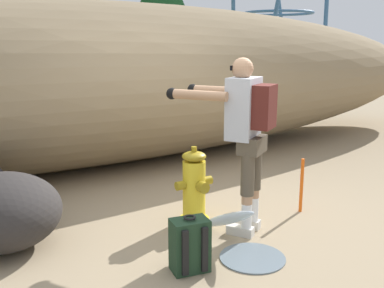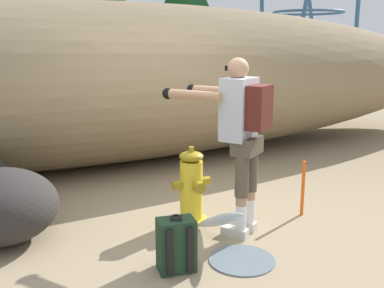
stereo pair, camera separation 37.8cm
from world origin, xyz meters
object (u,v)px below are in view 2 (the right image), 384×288
(spare_backpack, at_px, (176,245))
(fire_hydrant, at_px, (192,188))
(survey_stake, at_px, (303,188))
(utility_worker, at_px, (240,125))
(boulder_mid, at_px, (0,206))

(spare_backpack, bearing_deg, fire_hydrant, -23.87)
(fire_hydrant, bearing_deg, survey_stake, -18.09)
(fire_hydrant, height_order, spare_backpack, fire_hydrant)
(fire_hydrant, xyz_separation_m, spare_backpack, (-0.56, -0.84, -0.15))
(spare_backpack, bearing_deg, utility_worker, -54.80)
(fire_hydrant, xyz_separation_m, boulder_mid, (-1.79, 0.40, -0.02))
(fire_hydrant, distance_m, utility_worker, 0.87)
(fire_hydrant, bearing_deg, spare_backpack, -124.07)
(utility_worker, height_order, boulder_mid, utility_worker)
(utility_worker, height_order, survey_stake, utility_worker)
(utility_worker, distance_m, spare_backpack, 1.26)
(survey_stake, bearing_deg, utility_worker, -175.53)
(fire_hydrant, xyz_separation_m, survey_stake, (1.15, -0.37, -0.07))
(fire_hydrant, relative_size, spare_backpack, 1.70)
(spare_backpack, xyz_separation_m, survey_stake, (1.71, 0.46, 0.08))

